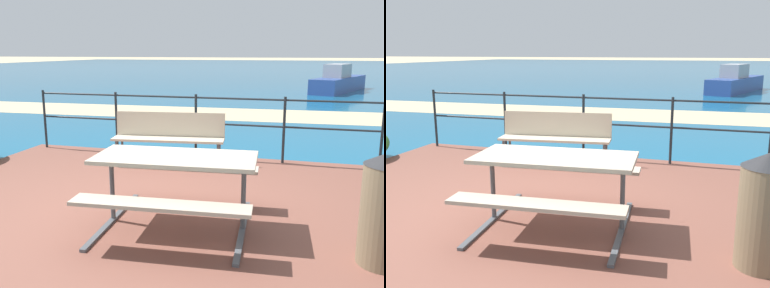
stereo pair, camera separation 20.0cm
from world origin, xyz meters
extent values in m
plane|color=tan|center=(0.00, 0.00, 0.00)|extent=(240.00, 240.00, 0.00)
cube|color=brown|center=(0.00, 0.00, 0.03)|extent=(6.40, 5.20, 0.06)
cube|color=#145B84|center=(0.00, 40.00, 0.01)|extent=(90.00, 90.00, 0.01)
cube|color=tan|center=(0.00, 7.98, 0.01)|extent=(54.06, 4.69, 0.01)
cube|color=tan|center=(0.54, -0.48, 0.80)|extent=(1.69, 0.88, 0.04)
cube|color=tan|center=(0.59, -1.12, 0.52)|extent=(1.65, 0.38, 0.04)
cube|color=tan|center=(0.50, 0.16, 0.52)|extent=(1.65, 0.38, 0.04)
cylinder|color=#4C5156|center=(-0.15, -0.53, 0.43)|extent=(0.05, 0.05, 0.74)
cube|color=#4C5156|center=(-0.15, -0.53, 0.07)|extent=(0.17, 1.54, 0.03)
cylinder|color=#4C5156|center=(1.24, -0.43, 0.43)|extent=(0.05, 0.05, 0.74)
cube|color=#4C5156|center=(1.24, -0.43, 0.07)|extent=(0.17, 1.54, 0.03)
cube|color=#BCAD93|center=(-0.30, 1.79, 0.49)|extent=(1.82, 0.62, 0.04)
cube|color=#BCAD93|center=(-0.32, 1.97, 0.70)|extent=(1.77, 0.27, 0.39)
cylinder|color=#4C5156|center=(-1.08, 1.54, 0.27)|extent=(0.04, 0.04, 0.43)
cylinder|color=#4C5156|center=(-1.12, 1.84, 0.27)|extent=(0.04, 0.04, 0.43)
cylinder|color=#4C5156|center=(0.53, 1.74, 0.27)|extent=(0.04, 0.04, 0.43)
cylinder|color=#4C5156|center=(0.49, 2.04, 0.27)|extent=(0.04, 0.04, 0.43)
cylinder|color=#1E2328|center=(-2.95, 2.41, 0.60)|extent=(0.04, 0.04, 1.09)
cylinder|color=#1E2328|center=(-1.48, 2.41, 0.60)|extent=(0.04, 0.04, 1.09)
cylinder|color=#1E2328|center=(0.00, 2.41, 0.60)|extent=(0.04, 0.04, 1.09)
cylinder|color=#1E2328|center=(1.48, 2.41, 0.60)|extent=(0.04, 0.04, 1.09)
cylinder|color=#1E2328|center=(0.00, 2.41, 1.09)|extent=(5.90, 0.03, 0.03)
cylinder|color=#1E2328|center=(0.00, 2.41, 0.66)|extent=(5.90, 0.03, 0.03)
cylinder|color=#726047|center=(2.51, -0.79, 0.50)|extent=(0.43, 0.43, 0.88)
cone|color=#262628|center=(2.51, -0.79, 1.00)|extent=(0.44, 0.44, 0.12)
cube|color=#2D478C|center=(3.24, 16.51, 0.34)|extent=(2.82, 5.22, 0.67)
cube|color=#A5A8AD|center=(3.11, 16.14, 0.98)|extent=(1.34, 1.82, 0.61)
cone|color=#2D478C|center=(4.19, 19.16, 0.34)|extent=(0.73, 0.67, 0.60)
camera|label=1|loc=(1.80, -4.44, 1.86)|focal=39.37mm
camera|label=2|loc=(1.99, -4.39, 1.86)|focal=39.37mm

